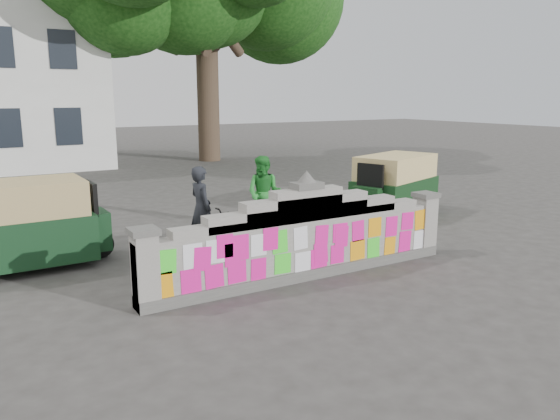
% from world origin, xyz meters
% --- Properties ---
extents(ground, '(100.00, 100.00, 0.00)m').
position_xyz_m(ground, '(0.00, 0.00, 0.00)').
color(ground, '#383533').
rests_on(ground, ground).
extents(parapet_wall, '(6.48, 0.44, 2.01)m').
position_xyz_m(parapet_wall, '(-0.00, -0.01, 0.75)').
color(parapet_wall, '#4C4C49').
rests_on(parapet_wall, ground).
extents(cyclist_bike, '(1.96, 0.81, 1.01)m').
position_xyz_m(cyclist_bike, '(-1.24, 1.96, 0.50)').
color(cyclist_bike, black).
rests_on(cyclist_bike, ground).
extents(cyclist_rider, '(0.45, 0.65, 1.71)m').
position_xyz_m(cyclist_rider, '(-1.24, 1.96, 0.85)').
color(cyclist_rider, black).
rests_on(cyclist_rider, ground).
extents(pedestrian, '(1.13, 1.15, 1.87)m').
position_xyz_m(pedestrian, '(1.14, 3.59, 0.93)').
color(pedestrian, '#268B2F').
rests_on(pedestrian, ground).
extents(rickshaw_left, '(3.14, 1.50, 1.73)m').
position_xyz_m(rickshaw_left, '(-4.40, 3.25, 0.90)').
color(rickshaw_left, '#113319').
rests_on(rickshaw_left, ground).
extents(rickshaw_right, '(3.14, 2.19, 1.69)m').
position_xyz_m(rickshaw_right, '(5.10, 3.23, 0.88)').
color(rickshaw_right, black).
rests_on(rickshaw_right, ground).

